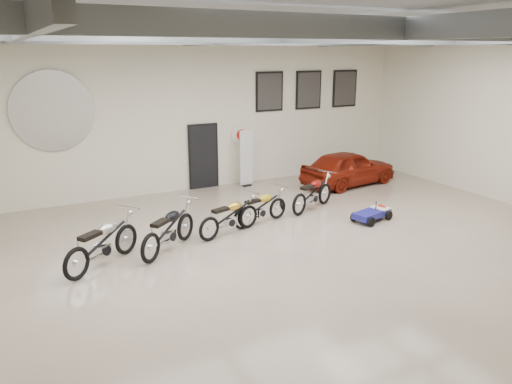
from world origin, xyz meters
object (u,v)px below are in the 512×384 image
banner_stand (246,159)px  motorcycle_gold (229,216)px  motorcycle_red (313,193)px  go_kart (374,211)px  motorcycle_black (168,228)px  vintage_car (349,168)px  motorcycle_silver (102,242)px  motorcycle_yellow (260,207)px

banner_stand → motorcycle_gold: bearing=-130.4°
motorcycle_gold → motorcycle_red: 3.07m
motorcycle_gold → go_kart: 4.06m
motorcycle_black → go_kart: 5.68m
banner_stand → motorcycle_red: 3.33m
motorcycle_gold → vintage_car: vintage_car is taller
motorcycle_red → vintage_car: (2.64, 1.76, 0.09)m
motorcycle_black → motorcycle_gold: size_ratio=1.11×
motorcycle_black → banner_stand: bearing=6.6°
motorcycle_black → motorcycle_red: motorcycle_black is taller
banner_stand → go_kart: bearing=-81.3°
banner_stand → motorcycle_black: bearing=-142.5°
motorcycle_silver → motorcycle_black: bearing=-30.0°
motorcycle_gold → go_kart: motorcycle_gold is taller
motorcycle_black → motorcycle_gold: (1.68, 0.34, -0.05)m
vintage_car → motorcycle_silver: bearing=101.2°
motorcycle_black → vintage_car: size_ratio=0.59×
motorcycle_red → vintage_car: size_ratio=0.55×
motorcycle_red → go_kart: motorcycle_red is taller
motorcycle_gold → motorcycle_red: motorcycle_red is taller
banner_stand → motorcycle_red: banner_stand is taller
motorcycle_black → motorcycle_gold: 1.71m
motorcycle_silver → motorcycle_yellow: 4.34m
motorcycle_yellow → vintage_car: 5.04m
banner_stand → motorcycle_gold: (-2.47, -4.00, -0.46)m
motorcycle_silver → go_kart: motorcycle_silver is taller
motorcycle_red → go_kart: bearing=-81.1°
motorcycle_yellow → go_kart: (2.91, -1.14, -0.21)m
banner_stand → motorcycle_yellow: banner_stand is taller
motorcycle_black → go_kart: (5.65, -0.46, -0.29)m
go_kart → motorcycle_silver: bearing=163.3°
banner_stand → vintage_car: bearing=-34.3°
motorcycle_red → vintage_car: 3.17m
motorcycle_gold → motorcycle_yellow: motorcycle_gold is taller
motorcycle_gold → motorcycle_black: bearing=174.0°
vintage_car → motorcycle_gold: bearing=106.3°
motorcycle_silver → motorcycle_gold: bearing=-27.5°
motorcycle_black → motorcycle_red: 4.78m
motorcycle_black → vintage_car: 7.83m
motorcycle_gold → motorcycle_silver: bearing=171.8°
motorcycle_silver → motorcycle_black: motorcycle_silver is taller
motorcycle_silver → motorcycle_red: 6.29m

